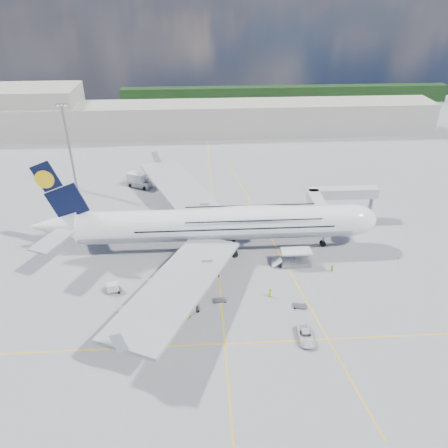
{
  "coord_description": "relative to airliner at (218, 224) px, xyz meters",
  "views": [
    {
      "loc": [
        -3.55,
        -75.11,
        56.01
      ],
      "look_at": [
        1.56,
        8.0,
        7.93
      ],
      "focal_mm": 35.0,
      "sensor_mm": 36.0,
      "label": 1
    }
  ],
  "objects": [
    {
      "name": "cone_nose",
      "position": [
        40.41,
        -6.46,
        -6.57
      ],
      "size": [
        0.49,
        0.49,
        0.63
      ],
      "color": "orange",
      "rests_on": "ground"
    },
    {
      "name": "cone_wing_right_outer",
      "position": [
        -10.32,
        -20.75,
        -6.57
      ],
      "size": [
        0.48,
        0.48,
        0.62
      ],
      "color": "orange",
      "rests_on": "ground"
    },
    {
      "name": "terminal",
      "position": [
        -0.26,
        85.0,
        -0.87
      ],
      "size": [
        180.0,
        16.0,
        12.0
      ],
      "primitive_type": "cube",
      "color": "#B2AD9E",
      "rests_on": "ground"
    },
    {
      "name": "jet_bridge",
      "position": [
        29.55,
        10.94,
        -0.02
      ],
      "size": [
        18.8,
        12.1,
        8.5
      ],
      "color": "#B7B7BC",
      "rests_on": "ground"
    },
    {
      "name": "catering_truck_outer",
      "position": [
        -21.73,
        35.5,
        -4.78
      ],
      "size": [
        8.16,
        5.7,
        4.49
      ],
      "rotation": [
        0.0,
        0.0,
        -0.47
      ],
      "color": "gray",
      "rests_on": "ground"
    },
    {
      "name": "hangar",
      "position": [
        -70.26,
        90.0,
        2.13
      ],
      "size": [
        40.0,
        22.0,
        18.0
      ],
      "primitive_type": "cube",
      "color": "#B2AD9E",
      "rests_on": "ground"
    },
    {
      "name": "dolly_back",
      "position": [
        -21.92,
        -14.3,
        -5.8
      ],
      "size": [
        3.46,
        2.45,
        1.98
      ],
      "rotation": [
        0.0,
        0.0,
        0.27
      ],
      "color": "gray",
      "rests_on": "ground"
    },
    {
      "name": "cone_wing_left_inner",
      "position": [
        -15.76,
        10.37,
        -6.63
      ],
      "size": [
        0.39,
        0.39,
        0.49
      ],
      "color": "orange",
      "rests_on": "ground"
    },
    {
      "name": "cone_wing_left_outer",
      "position": [
        -7.18,
        20.51,
        -6.64
      ],
      "size": [
        0.38,
        0.38,
        0.48
      ],
      "color": "orange",
      "rests_on": "ground"
    },
    {
      "name": "airliner",
      "position": [
        0.0,
        0.0,
        0.0
      ],
      "size": [
        77.26,
        79.15,
        23.71
      ],
      "color": "white",
      "rests_on": "ground"
    },
    {
      "name": "tree_line",
      "position": [
        39.74,
        130.0,
        -2.87
      ],
      "size": [
        160.0,
        6.0,
        8.0
      ],
      "primitive_type": "cube",
      "color": "#193814",
      "rests_on": "ground"
    },
    {
      "name": "dolly_row_b",
      "position": [
        -8.86,
        -12.1,
        -5.85
      ],
      "size": [
        3.36,
        2.57,
        1.89
      ],
      "rotation": [
        0.0,
        0.0,
        -0.37
      ],
      "color": "gray",
      "rests_on": "ground"
    },
    {
      "name": "light_mast",
      "position": [
        -40.26,
        35.0,
        6.34
      ],
      "size": [
        3.0,
        0.7,
        25.5
      ],
      "color": "gray",
      "rests_on": "ground"
    },
    {
      "name": "crew_nose",
      "position": [
        32.03,
        4.18,
        -5.97
      ],
      "size": [
        0.79,
        0.73,
        1.8
      ],
      "primitive_type": "imported",
      "rotation": [
        0.0,
        0.0,
        0.62
      ],
      "color": "#C2E818",
      "rests_on": "ground"
    },
    {
      "name": "cargo_loader",
      "position": [
        16.56,
        -7.11,
        -5.62
      ],
      "size": [
        8.53,
        3.2,
        3.67
      ],
      "color": "silver",
      "rests_on": "ground"
    },
    {
      "name": "crew_wing",
      "position": [
        -14.28,
        -20.25,
        -5.93
      ],
      "size": [
        0.61,
        1.15,
        1.87
      ],
      "primitive_type": "imported",
      "rotation": [
        0.0,
        0.0,
        1.42
      ],
      "color": "#BAFF1A",
      "rests_on": "ground"
    },
    {
      "name": "cone_tail",
      "position": [
        -37.68,
        5.77,
        -6.58
      ],
      "size": [
        0.48,
        0.48,
        0.6
      ],
      "color": "orange",
      "rests_on": "ground"
    },
    {
      "name": "baggage_tug",
      "position": [
        -13.59,
        -12.62,
        -6.04
      ],
      "size": [
        3.29,
        2.18,
        1.89
      ],
      "rotation": [
        0.0,
        0.0,
        0.28
      ],
      "color": "silver",
      "rests_on": "ground"
    },
    {
      "name": "dolly_row_c",
      "position": [
        -5.96,
        -20.96,
        -6.53
      ],
      "size": [
        3.28,
        2.35,
        0.43
      ],
      "rotation": [
        0.0,
        0.0,
        0.29
      ],
      "color": "gray",
      "rests_on": "ground"
    },
    {
      "name": "crew_van",
      "position": [
        9.52,
        -17.7,
        -5.9
      ],
      "size": [
        0.74,
        1.02,
        1.94
      ],
      "primitive_type": "imported",
      "rotation": [
        0.0,
        0.0,
        1.71
      ],
      "color": "#91E317",
      "rests_on": "ground"
    },
    {
      "name": "ground",
      "position": [
        -0.26,
        -10.0,
        -6.87
      ],
      "size": [
        300.0,
        300.0,
        0.0
      ],
      "primitive_type": "plane",
      "color": "gray",
      "rests_on": "ground"
    },
    {
      "name": "taxi_line_main",
      "position": [
        -0.26,
        -10.0,
        -6.86
      ],
      "size": [
        0.25,
        220.0,
        0.01
      ],
      "primitive_type": "cube",
      "color": "yellow",
      "rests_on": "ground"
    },
    {
      "name": "cone_wing_right_inner",
      "position": [
        -3.2,
        -15.78,
        -6.62
      ],
      "size": [
        0.4,
        0.4,
        0.51
      ],
      "color": "orange",
      "rests_on": "ground"
    },
    {
      "name": "crew_loader",
      "position": [
        23.98,
        -10.52,
        -5.93
      ],
      "size": [
        1.05,
        1.14,
        1.88
      ],
      "primitive_type": "imported",
      "rotation": [
        0.0,
        0.0,
        -1.1
      ],
      "color": "#CCF81A",
      "rests_on": "ground"
    },
    {
      "name": "crew_tug",
      "position": [
        -6.51,
        -23.73,
        -5.86
      ],
      "size": [
        1.43,
        1.02,
        2.01
      ],
      "primitive_type": "imported",
      "rotation": [
        0.0,
        0.0,
        -0.22
      ],
      "color": "#97E718",
      "rests_on": "ground"
    },
    {
      "name": "catering_truck_inner",
      "position": [
        -2.44,
        15.98,
        -4.84
      ],
      "size": [
        7.21,
        2.86,
        4.3
      ],
      "rotation": [
        0.0,
        0.0,
        -0.02
      ],
      "color": "gray",
      "rests_on": "ground"
    },
    {
      "name": "dolly_nose_far",
      "position": [
        14.72,
        -21.27,
        -6.57
      ],
      "size": [
        2.89,
        2.12,
        0.38
      ],
      "rotation": [
        0.0,
        0.0,
        -0.32
      ],
      "color": "gray",
      "rests_on": "ground"
    },
    {
      "name": "taxi_line_cross",
      "position": [
        -0.26,
        -30.0,
        -6.86
      ],
      "size": [
        120.0,
        0.25,
        0.01
      ],
      "primitive_type": "cube",
      "color": "yellow",
      "rests_on": "ground"
    },
    {
      "name": "dolly_nose_near",
      "position": [
        -0.56,
        -18.58,
        -6.57
      ],
      "size": [
        2.7,
        1.59,
        0.38
      ],
      "rotation": [
        0.0,
        0.0,
        0.08
      ],
      "color": "gray",
      "rests_on": "ground"
    },
    {
      "name": "taxi_line_diag",
      "position": [
        13.74,
        -0.0,
        -6.86
      ],
      "size": [
        14.16,
        99.06,
        0.01
      ],
      "primitive_type": "cube",
      "rotation": [
        0.0,
        0.0,
        0.14
      ],
      "color": "yellow",
      "rests_on": "ground"
    },
    {
      "name": "dolly_row_a",
      "position": [
        -18.22,
        -22.39,
        -5.7
      ],
      "size": [
        3.83,
        2.82,
        2.17
      ],
      "rotation": [
        0.0,
        0.0,
        -0.33
      ],
      "color": "gray",
      "rests_on": "ground"
    },
    {
      "name": "service_van",
      "position": [
        13.98,
        -29.75,
        -6.09
      ],
      "size": [
        2.72,
        5.66,
        1.56
      ],
      "primitive_type": "imported",
      "rotation": [
        0.0,
        0.0,
        -0.02
      ],
      "color": "silver",
      "rests_on": "ground"
    }
  ]
}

